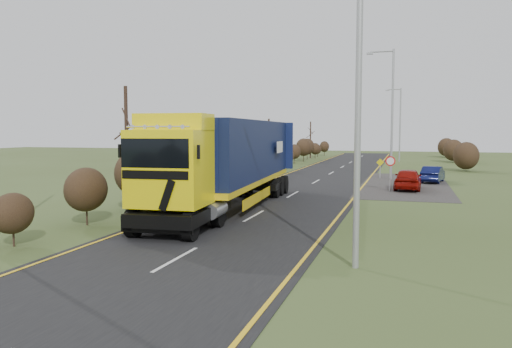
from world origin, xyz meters
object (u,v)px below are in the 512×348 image
object	(u,v)px
lorry	(231,157)
speed_sign	(390,167)
car_red_hatchback	(408,179)
car_blue_sedan	(433,174)
streetlight_near	(354,86)

from	to	relation	value
lorry	speed_sign	distance (m)	12.13
car_red_hatchback	speed_sign	distance (m)	1.96
car_blue_sedan	speed_sign	size ratio (longest dim) A/B	1.63
car_red_hatchback	streetlight_near	bearing A→B (deg)	87.64
lorry	car_red_hatchback	bearing A→B (deg)	48.44
car_red_hatchback	streetlight_near	world-z (taller)	streetlight_near
lorry	streetlight_near	distance (m)	11.73
car_blue_sedan	streetlight_near	size ratio (longest dim) A/B	0.40
lorry	car_blue_sedan	distance (m)	19.37
lorry	car_blue_sedan	xyz separation A→B (m)	(10.26, 16.31, -1.96)
car_red_hatchback	car_blue_sedan	world-z (taller)	car_red_hatchback
car_blue_sedan	speed_sign	world-z (taller)	speed_sign
lorry	car_red_hatchback	xyz separation A→B (m)	(8.45, 10.96, -1.86)
speed_sign	car_blue_sedan	bearing A→B (deg)	66.61
speed_sign	streetlight_near	bearing A→B (deg)	-91.32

